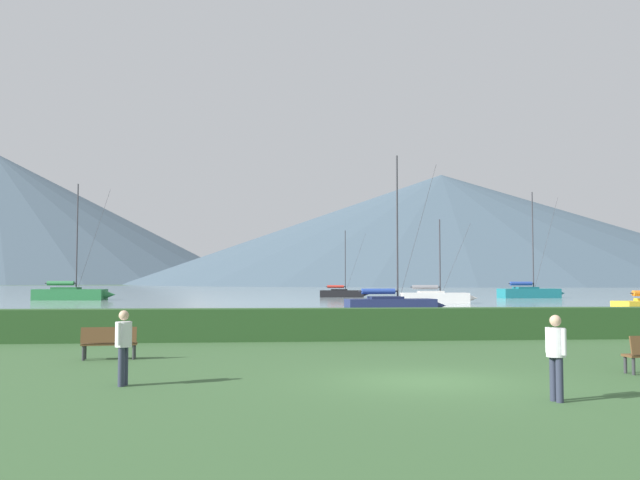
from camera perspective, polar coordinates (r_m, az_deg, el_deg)
name	(u,v)px	position (r m, az deg, el deg)	size (l,w,h in m)	color
ground_plane	(426,381)	(16.51, 8.61, -11.30)	(1000.00, 1000.00, 0.00)	#385B33
harbor_water	(276,290)	(152.95, -3.64, -4.09)	(320.00, 246.00, 0.00)	#8C9EA3
hedge_line	(358,324)	(27.21, 3.08, -6.84)	(80.00, 1.20, 1.22)	#284C23
sailboat_slip_1	(436,297)	(69.27, 9.38, -4.60)	(7.57, 2.62, 8.20)	white
sailboat_slip_2	(530,292)	(91.72, 16.69, -4.08)	(8.78, 3.28, 13.35)	#19707A
sailboat_slip_4	(342,293)	(92.12, 1.82, -4.33)	(6.69, 2.44, 8.76)	black
sailboat_slip_5	(71,293)	(84.00, -19.58, -4.10)	(9.14, 3.26, 13.19)	#236B38
sailboat_slip_8	(392,304)	(49.29, 5.85, -5.20)	(7.23, 2.58, 11.07)	navy
park_bench_under_tree	(109,341)	(21.45, -16.76, -7.90)	(1.60, 0.61, 0.95)	brown
person_seated_viewer	(123,341)	(16.12, -15.69, -7.93)	(0.36, 0.55, 1.65)	#2D3347
person_standing_walker	(556,350)	(14.29, 18.63, -8.50)	(0.36, 0.55, 1.65)	#2D3347
distant_hill_east_ridge	(442,229)	(357.80, 9.87, 0.87)	(310.20, 310.20, 55.15)	#425666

